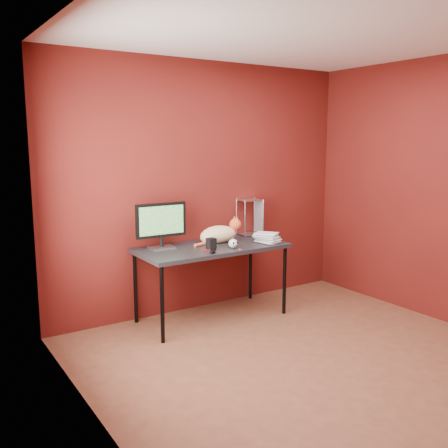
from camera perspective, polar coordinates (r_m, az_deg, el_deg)
room at (r=3.88m, az=11.13°, el=4.22°), size 3.52×3.52×2.61m
desk at (r=4.99m, az=-1.42°, el=-3.09°), size 1.50×0.70×0.75m
monitor at (r=4.85m, az=-7.20°, el=0.09°), size 0.52×0.17×0.45m
cat at (r=5.11m, az=-0.57°, el=-1.15°), size 0.57×0.25×0.26m
skull_mug at (r=4.87m, az=1.06°, el=-2.25°), size 0.09×0.09×0.09m
speaker at (r=4.80m, az=-1.47°, el=-2.33°), size 0.10×0.10×0.11m
book_stack at (r=5.01m, az=4.48°, el=4.06°), size 0.27×0.28×1.13m
wire_rack at (r=5.53m, az=2.97°, el=0.81°), size 0.25×0.21×0.40m
pocket_knife at (r=4.75m, az=-2.00°, el=-3.02°), size 0.07×0.03×0.01m
black_gadget at (r=4.65m, az=-1.33°, el=-3.26°), size 0.06×0.04×0.02m
washer at (r=4.82m, az=1.86°, el=-2.91°), size 0.05×0.05×0.00m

